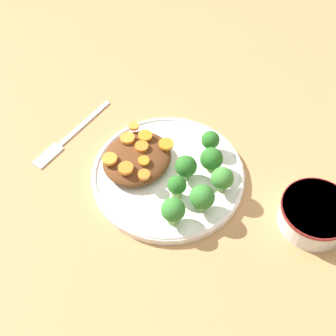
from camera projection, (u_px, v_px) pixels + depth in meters
name	position (u px, v px, depth m)	size (l,w,h in m)	color
ground_plane	(168.00, 178.00, 0.83)	(4.00, 4.00, 0.00)	tan
plate	(168.00, 175.00, 0.83)	(0.27, 0.27, 0.02)	white
dip_bowl	(315.00, 214.00, 0.76)	(0.12, 0.12, 0.05)	silver
stew_mound	(137.00, 158.00, 0.82)	(0.13, 0.12, 0.03)	#5B3319
broccoli_floret_0	(186.00, 167.00, 0.79)	(0.04, 0.04, 0.05)	#759E51
broccoli_floret_1	(202.00, 198.00, 0.75)	(0.04, 0.04, 0.05)	#759E51
broccoli_floret_2	(211.00, 159.00, 0.80)	(0.04, 0.04, 0.05)	#759E51
broccoli_floret_3	(210.00, 141.00, 0.83)	(0.03, 0.03, 0.05)	#7FA85B
broccoli_floret_4	(173.00, 211.00, 0.74)	(0.04, 0.04, 0.05)	#759E51
broccoli_floret_5	(177.00, 186.00, 0.77)	(0.03, 0.03, 0.05)	#7FA85B
broccoli_floret_6	(222.00, 179.00, 0.77)	(0.04, 0.04, 0.05)	#759E51
carrot_slice_0	(140.00, 148.00, 0.81)	(0.02, 0.02, 0.01)	orange
carrot_slice_1	(145.00, 136.00, 0.83)	(0.03, 0.03, 0.01)	orange
carrot_slice_2	(127.00, 139.00, 0.83)	(0.03, 0.03, 0.01)	orange
carrot_slice_3	(126.00, 168.00, 0.79)	(0.03, 0.03, 0.01)	orange
carrot_slice_4	(166.00, 144.00, 0.82)	(0.03, 0.03, 0.01)	orange
carrot_slice_5	(134.00, 126.00, 0.85)	(0.02, 0.02, 0.01)	orange
carrot_slice_6	(144.00, 175.00, 0.78)	(0.02, 0.02, 0.01)	orange
carrot_slice_7	(110.00, 159.00, 0.80)	(0.03, 0.03, 0.01)	orange
carrot_slice_8	(144.00, 161.00, 0.80)	(0.02, 0.02, 0.00)	orange
fork	(67.00, 139.00, 0.89)	(0.20, 0.03, 0.01)	#B7B7B7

